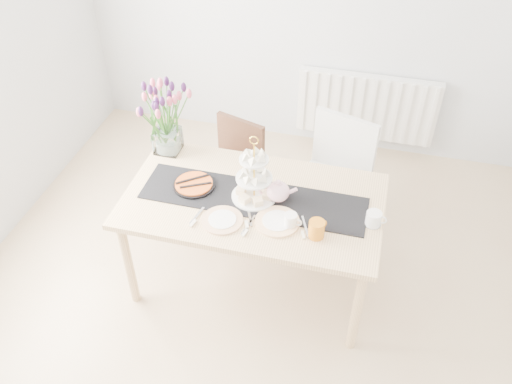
% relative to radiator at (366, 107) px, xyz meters
% --- Properties ---
extents(room_shell, '(4.50, 4.50, 4.50)m').
position_rel_radiator_xyz_m(room_shell, '(-0.50, -2.19, 0.85)').
color(room_shell, tan).
rests_on(room_shell, ground).
extents(radiator, '(1.20, 0.08, 0.60)m').
position_rel_radiator_xyz_m(radiator, '(0.00, 0.00, 0.00)').
color(radiator, white).
rests_on(radiator, room_shell).
extents(dining_table, '(1.60, 0.90, 0.75)m').
position_rel_radiator_xyz_m(dining_table, '(-0.56, -1.73, 0.22)').
color(dining_table, tan).
rests_on(dining_table, ground).
extents(chair_brown, '(0.50, 0.50, 0.80)m').
position_rel_radiator_xyz_m(chair_brown, '(-0.89, -1.08, 0.01)').
color(chair_brown, '#3C2316').
rests_on(chair_brown, ground).
extents(chair_white, '(0.59, 0.59, 0.95)m').
position_rel_radiator_xyz_m(chair_white, '(-0.13, -1.09, 0.11)').
color(chair_white, silver).
rests_on(chair_white, ground).
extents(table_runner, '(1.40, 0.35, 0.01)m').
position_rel_radiator_xyz_m(table_runner, '(-0.56, -1.73, 0.30)').
color(table_runner, black).
rests_on(table_runner, dining_table).
extents(tulip_vase, '(0.60, 0.60, 0.51)m').
position_rel_radiator_xyz_m(tulip_vase, '(-1.25, -1.39, 0.63)').
color(tulip_vase, silver).
rests_on(tulip_vase, dining_table).
extents(cake_stand, '(0.28, 0.28, 0.41)m').
position_rel_radiator_xyz_m(cake_stand, '(-0.56, -1.72, 0.42)').
color(cake_stand, gold).
rests_on(cake_stand, dining_table).
extents(teapot, '(0.25, 0.21, 0.15)m').
position_rel_radiator_xyz_m(teapot, '(-0.41, -1.71, 0.37)').
color(teapot, silver).
rests_on(teapot, dining_table).
extents(cream_jug, '(0.10, 0.10, 0.09)m').
position_rel_radiator_xyz_m(cream_jug, '(0.17, -1.78, 0.35)').
color(cream_jug, white).
rests_on(cream_jug, dining_table).
extents(tart_tin, '(0.27, 0.27, 0.03)m').
position_rel_radiator_xyz_m(tart_tin, '(-0.96, -1.72, 0.32)').
color(tart_tin, black).
rests_on(tart_tin, dining_table).
extents(mug_white, '(0.08, 0.08, 0.09)m').
position_rel_radiator_xyz_m(mug_white, '(-0.29, -1.91, 0.35)').
color(mug_white, white).
rests_on(mug_white, dining_table).
extents(mug_orange, '(0.13, 0.13, 0.11)m').
position_rel_radiator_xyz_m(mug_orange, '(-0.13, -1.96, 0.36)').
color(mug_orange, orange).
rests_on(mug_orange, dining_table).
extents(plate_left, '(0.29, 0.29, 0.01)m').
position_rel_radiator_xyz_m(plate_left, '(-0.69, -1.97, 0.31)').
color(plate_left, silver).
rests_on(plate_left, dining_table).
extents(plate_right, '(0.35, 0.35, 0.01)m').
position_rel_radiator_xyz_m(plate_right, '(-0.37, -1.90, 0.31)').
color(plate_right, white).
rests_on(plate_right, dining_table).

